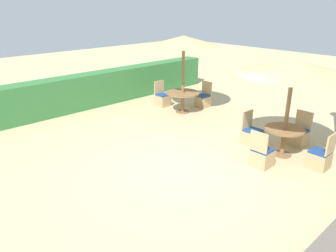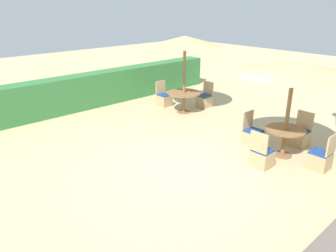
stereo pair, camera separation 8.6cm
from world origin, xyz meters
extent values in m
plane|color=#C6B284|center=(0.00, 0.00, 0.00)|extent=(40.00, 40.00, 0.00)
cube|color=#387A3D|center=(0.00, 5.85, 0.62)|extent=(13.00, 0.70, 1.24)
cylinder|color=olive|center=(2.34, -1.22, 1.18)|extent=(0.10, 0.10, 2.36)
cone|color=tan|center=(2.34, -1.22, 2.28)|extent=(2.74, 2.74, 0.32)
cylinder|color=olive|center=(2.34, -1.22, 0.01)|extent=(0.48, 0.48, 0.03)
cylinder|color=olive|center=(2.34, -1.22, 0.35)|extent=(0.12, 0.12, 0.69)
cylinder|color=olive|center=(2.34, -1.22, 0.71)|extent=(0.99, 0.99, 0.04)
cube|color=tan|center=(2.32, -2.17, 0.20)|extent=(0.46, 0.46, 0.40)
cube|color=navy|center=(2.32, -2.17, 0.43)|extent=(0.42, 0.42, 0.05)
cube|color=tan|center=(2.32, -2.38, 0.69)|extent=(0.46, 0.04, 0.48)
cube|color=tan|center=(3.26, -1.18, 0.20)|extent=(0.46, 0.46, 0.40)
cube|color=navy|center=(3.26, -1.18, 0.43)|extent=(0.42, 0.42, 0.05)
cube|color=tan|center=(3.47, -1.18, 0.69)|extent=(0.04, 0.46, 0.48)
cube|color=tan|center=(1.43, -1.19, 0.20)|extent=(0.46, 0.46, 0.40)
cube|color=navy|center=(1.43, -1.19, 0.43)|extent=(0.42, 0.42, 0.05)
cube|color=tan|center=(1.22, -1.19, 0.69)|extent=(0.04, 0.46, 0.48)
cube|color=tan|center=(2.31, -0.32, 0.20)|extent=(0.46, 0.46, 0.40)
cube|color=navy|center=(2.31, -0.32, 0.43)|extent=(0.42, 0.42, 0.05)
cube|color=tan|center=(2.31, -0.11, 0.69)|extent=(0.46, 0.04, 0.48)
cylinder|color=olive|center=(2.92, 2.99, 1.29)|extent=(0.10, 0.10, 2.59)
cone|color=tan|center=(2.92, 2.99, 2.51)|extent=(2.42, 2.42, 0.32)
cylinder|color=olive|center=(2.92, 2.99, 0.01)|extent=(0.48, 0.48, 0.03)
cylinder|color=olive|center=(2.92, 2.99, 0.35)|extent=(0.12, 0.12, 0.70)
cylinder|color=olive|center=(2.92, 2.99, 0.72)|extent=(1.18, 1.18, 0.04)
cube|color=tan|center=(2.94, 4.05, 0.20)|extent=(0.46, 0.46, 0.40)
cube|color=navy|center=(2.94, 4.05, 0.43)|extent=(0.42, 0.42, 0.05)
cube|color=tan|center=(2.94, 4.26, 0.69)|extent=(0.46, 0.04, 0.48)
cube|color=tan|center=(3.96, 2.94, 0.20)|extent=(0.46, 0.46, 0.40)
cube|color=navy|center=(3.96, 2.94, 0.43)|extent=(0.42, 0.42, 0.05)
cube|color=tan|center=(4.17, 2.94, 0.69)|extent=(0.04, 0.46, 0.48)
camera|label=1|loc=(-5.05, -4.84, 3.75)|focal=35.00mm
camera|label=2|loc=(-4.98, -4.90, 3.75)|focal=35.00mm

